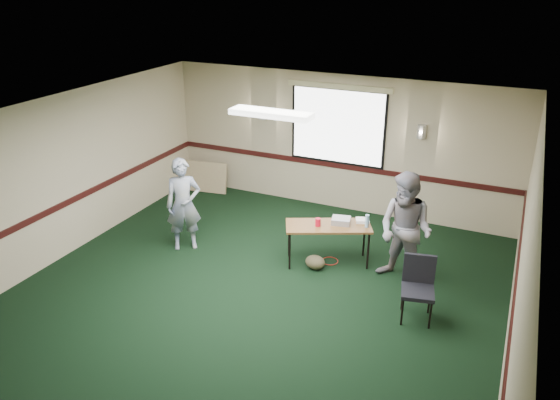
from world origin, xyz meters
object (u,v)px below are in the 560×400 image
at_px(conference_chair, 418,283).
at_px(projector, 341,221).
at_px(folding_table, 328,228).
at_px(person_right, 405,230).
at_px(person_left, 184,205).

bearing_deg(conference_chair, projector, 133.01).
height_order(folding_table, person_right, person_right).
height_order(projector, person_left, person_left).
height_order(conference_chair, person_left, person_left).
xyz_separation_m(folding_table, projector, (0.16, 0.14, 0.10)).
bearing_deg(person_left, conference_chair, -42.13).
bearing_deg(projector, conference_chair, -46.96).
bearing_deg(conference_chair, person_left, 162.71).
bearing_deg(folding_table, person_left, 167.04).
height_order(folding_table, projector, projector).
distance_m(folding_table, projector, 0.24).
distance_m(folding_table, conference_chair, 1.87).
distance_m(projector, person_right, 1.13).
bearing_deg(conference_chair, folding_table, 139.43).
distance_m(conference_chair, person_left, 4.10).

